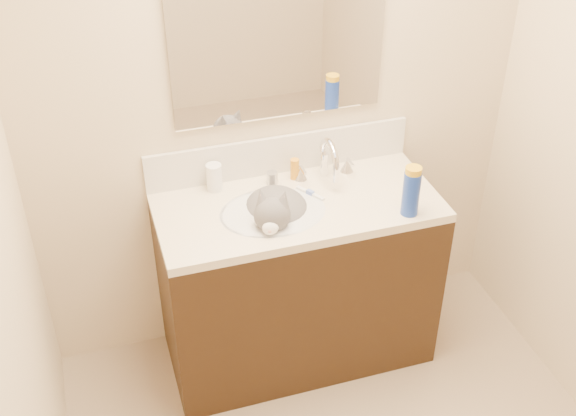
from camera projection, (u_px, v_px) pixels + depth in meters
room_shell at (414, 205)px, 1.92m from camera, size 2.24×2.54×2.52m
vanity_cabinet at (297, 284)px, 3.29m from camera, size 1.20×0.55×0.82m
counter_slab at (298, 207)px, 3.05m from camera, size 1.20×0.55×0.04m
basin at (273, 225)px, 3.02m from camera, size 0.45×0.36×0.14m
faucet at (328, 163)px, 3.14m from camera, size 0.28×0.20×0.21m
cat at (276, 215)px, 3.02m from camera, size 0.39×0.43×0.32m
backsplash at (280, 154)px, 3.19m from camera, size 1.20×0.02×0.18m
mirror at (279, 26)px, 2.86m from camera, size 0.90×0.02×0.80m
pill_bottle at (214, 177)px, 3.09m from camera, size 0.09×0.09×0.12m
pill_label at (215, 181)px, 3.10m from camera, size 0.07×0.07×0.04m
silver_jar at (272, 178)px, 3.15m from camera, size 0.06×0.06×0.06m
amber_bottle at (295, 169)px, 3.17m from camera, size 0.05×0.05×0.10m
toothbrush at (310, 193)px, 3.09m from camera, size 0.09×0.14×0.01m
toothbrush_head at (310, 192)px, 3.09m from camera, size 0.03×0.04×0.02m
spray_can at (411, 194)px, 2.92m from camera, size 0.08×0.08×0.19m
spray_cap at (413, 172)px, 2.86m from camera, size 0.07×0.07×0.04m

